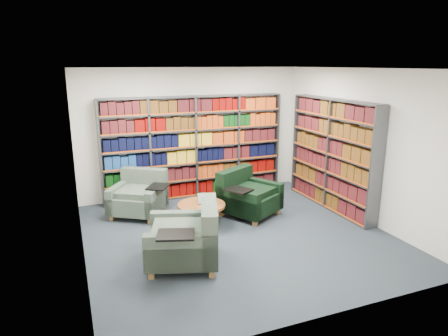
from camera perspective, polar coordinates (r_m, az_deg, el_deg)
name	(u,v)px	position (r m, az deg, el deg)	size (l,w,h in m)	color
room_shell	(237,156)	(6.57, 1.93, 1.72)	(5.02, 5.02, 2.82)	#1F2730
bookshelf_back	(195,147)	(8.78, -4.19, 2.99)	(4.00, 0.28, 2.20)	#47494F
bookshelf_right	(332,155)	(8.31, 15.20, 1.83)	(0.28, 2.50, 2.20)	#47494F
chair_teal_left	(140,197)	(8.03, -11.90, -4.03)	(1.28, 1.28, 0.85)	#0A2C39
chair_green_right	(246,197)	(7.83, 3.14, -4.11)	(1.31, 1.31, 0.87)	black
chair_teal_front	(189,240)	(5.96, -5.00, -10.19)	(1.28, 1.34, 0.92)	#0A2C39
coffee_table	(201,208)	(7.30, -3.24, -5.76)	(0.87, 0.87, 0.61)	brown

